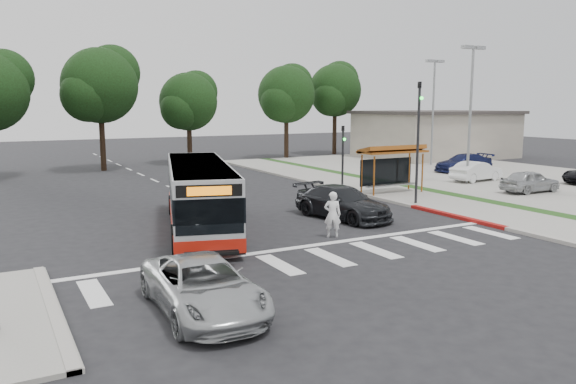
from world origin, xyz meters
TOP-DOWN VIEW (x-y plane):
  - ground at (0.00, 0.00)m, footprint 140.00×140.00m
  - sidewalk_east at (11.00, 8.00)m, footprint 4.00×40.00m
  - curb_east at (9.00, 8.00)m, footprint 0.30×40.00m
  - curb_east_red at (9.00, -2.00)m, footprint 0.32×6.00m
  - parking_lot at (23.00, 10.00)m, footprint 18.00×36.00m
  - commercial_building at (30.00, 22.00)m, footprint 14.00×10.00m
  - building_roof_cap at (30.00, 22.00)m, footprint 14.60×10.60m
  - crosswalk_ladder at (0.00, -5.00)m, footprint 18.00×2.60m
  - bus_shelter at (10.80, 5.10)m, footprint 4.20×1.60m
  - traffic_signal_ne_tall at (9.60, 1.49)m, footprint 0.18×0.37m
  - traffic_signal_ne_short at (9.60, 8.49)m, footprint 0.18×0.37m
  - lot_light_front at (18.00, 6.00)m, footprint 1.90×0.35m
  - lot_light_mid at (24.00, 16.00)m, footprint 1.90×0.35m
  - tree_ne_a at (16.08, 28.06)m, footprint 6.16×5.74m
  - tree_ne_b at (23.08, 30.06)m, footprint 6.16×5.74m
  - tree_north_a at (-1.92, 26.07)m, footprint 6.60×6.15m
  - tree_north_b at (6.07, 28.06)m, footprint 5.72×5.33m
  - transit_bus at (-2.49, 1.49)m, footprint 5.32×11.28m
  - pedestrian at (1.72, -2.50)m, footprint 0.82×0.73m
  - dark_sedan at (4.21, 0.48)m, footprint 3.08×5.56m
  - silver_suv_south at (-5.75, -7.94)m, footprint 2.46×5.10m
  - parked_car_0 at (18.29, 1.27)m, footprint 3.95×1.64m
  - parked_car_1 at (19.31, 6.44)m, footprint 4.27×1.94m
  - parked_car_3 at (22.56, 10.81)m, footprint 4.96×2.28m

SIDE VIEW (x-z plane):
  - ground at x=0.00m, z-range 0.00..0.00m
  - crosswalk_ladder at x=0.00m, z-range 0.00..0.01m
  - parking_lot at x=23.00m, z-range 0.00..0.10m
  - sidewalk_east at x=11.00m, z-range 0.00..0.12m
  - curb_east at x=9.00m, z-range 0.00..0.15m
  - curb_east_red at x=9.00m, z-range 0.00..0.15m
  - silver_suv_south at x=-5.75m, z-range 0.00..1.40m
  - dark_sedan at x=4.21m, z-range 0.00..1.52m
  - parked_car_0 at x=18.29m, z-range 0.10..1.44m
  - parked_car_1 at x=19.31m, z-range 0.10..1.46m
  - parked_car_3 at x=22.56m, z-range 0.10..1.50m
  - pedestrian at x=1.72m, z-range 0.00..1.88m
  - transit_bus at x=-2.49m, z-range 0.00..2.85m
  - commercial_building at x=30.00m, z-range 0.00..4.40m
  - bus_shelter at x=10.80m, z-range 0.92..3.78m
  - traffic_signal_ne_short at x=9.60m, z-range 0.48..4.48m
  - traffic_signal_ne_tall at x=9.60m, z-range 0.63..7.13m
  - building_roof_cap at x=30.00m, z-range 4.40..4.70m
  - tree_north_b at x=6.07m, z-range 1.45..9.88m
  - lot_light_front at x=18.00m, z-range 1.40..10.41m
  - lot_light_mid at x=24.00m, z-range 1.40..10.41m
  - tree_ne_a at x=16.08m, z-range 1.74..11.04m
  - tree_ne_b at x=23.08m, z-range 1.91..11.93m
  - tree_north_a at x=-1.92m, z-range 1.84..12.01m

